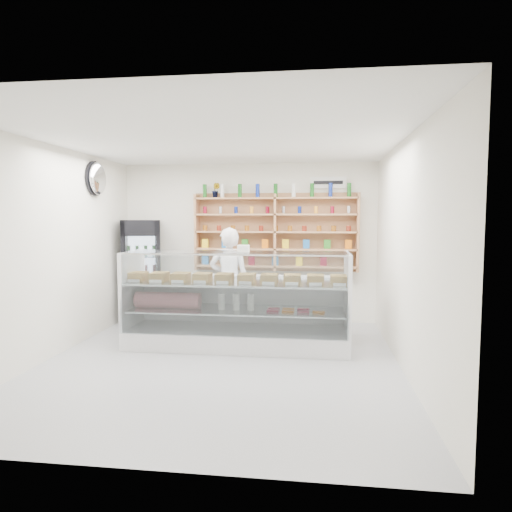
# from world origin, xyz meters

# --- Properties ---
(room) EXTENTS (5.00, 5.00, 5.00)m
(room) POSITION_xyz_m (0.00, 0.00, 1.40)
(room) COLOR #A6A7AB
(room) RESTS_ON ground
(display_counter) EXTENTS (3.15, 0.94, 1.37)m
(display_counter) POSITION_xyz_m (0.09, 0.77, 0.37)
(display_counter) COLOR white
(display_counter) RESTS_ON floor
(shop_worker) EXTENTS (0.64, 0.44, 1.69)m
(shop_worker) POSITION_xyz_m (-0.15, 1.46, 0.85)
(shop_worker) COLOR silver
(shop_worker) RESTS_ON floor
(drinks_cooler) EXTENTS (0.81, 0.80, 1.80)m
(drinks_cooler) POSITION_xyz_m (-1.85, 2.12, 0.91)
(drinks_cooler) COLOR black
(drinks_cooler) RESTS_ON floor
(wall_shelving) EXTENTS (2.84, 0.28, 1.33)m
(wall_shelving) POSITION_xyz_m (0.50, 2.34, 1.59)
(wall_shelving) COLOR #A56F4D
(wall_shelving) RESTS_ON back_wall
(potted_plant) EXTENTS (0.16, 0.13, 0.26)m
(potted_plant) POSITION_xyz_m (-0.55, 2.34, 2.33)
(potted_plant) COLOR #1E6626
(potted_plant) RESTS_ON wall_shelving
(security_mirror) EXTENTS (0.15, 0.50, 0.50)m
(security_mirror) POSITION_xyz_m (-2.17, 1.20, 2.45)
(security_mirror) COLOR silver
(security_mirror) RESTS_ON left_wall
(wall_sign) EXTENTS (0.62, 0.03, 0.20)m
(wall_sign) POSITION_xyz_m (1.40, 2.47, 2.45)
(wall_sign) COLOR white
(wall_sign) RESTS_ON back_wall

